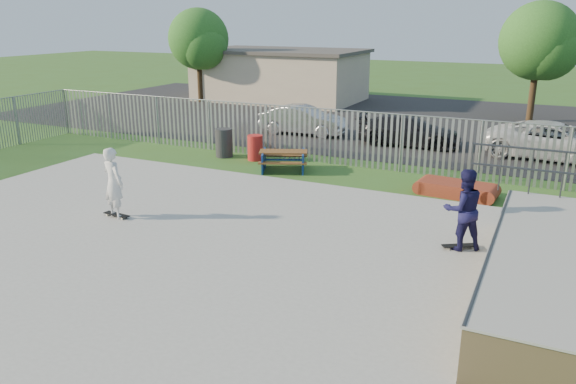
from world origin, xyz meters
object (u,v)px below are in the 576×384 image
at_px(car_dark, 408,130).
at_px(tree_mid, 539,41).
at_px(picnic_table, 283,161).
at_px(trash_bin_grey, 224,143).
at_px(car_silver, 303,120).
at_px(skater_white, 114,183).
at_px(car_white, 555,141).
at_px(skater_navy, 463,209).
at_px(trash_bin_red, 255,148).
at_px(funbox, 456,189).
at_px(tree_left, 198,39).

relative_size(car_dark, tree_mid, 0.72).
distance_m(picnic_table, tree_mid, 16.31).
bearing_deg(trash_bin_grey, car_silver, 79.19).
height_order(car_silver, skater_white, skater_white).
relative_size(car_white, skater_navy, 2.67).
height_order(picnic_table, trash_bin_red, trash_bin_red).
height_order(car_silver, skater_navy, skater_navy).
xyz_separation_m(funbox, trash_bin_red, (-7.58, 1.24, 0.27)).
bearing_deg(tree_mid, trash_bin_grey, -127.11).
height_order(picnic_table, skater_white, skater_white).
height_order(car_silver, car_dark, car_silver).
xyz_separation_m(picnic_table, funbox, (5.97, -0.34, -0.16)).
relative_size(funbox, tree_left, 0.37).
bearing_deg(picnic_table, tree_left, 110.52).
distance_m(funbox, tree_mid, 15.08).
relative_size(picnic_table, car_white, 0.42).
xyz_separation_m(picnic_table, trash_bin_grey, (-2.95, 0.85, 0.19)).
relative_size(funbox, car_dark, 0.49).
height_order(trash_bin_red, tree_left, tree_left).
bearing_deg(tree_mid, car_silver, -138.16).
bearing_deg(skater_navy, tree_left, -74.74).
relative_size(picnic_table, skater_navy, 1.11).
distance_m(picnic_table, skater_navy, 8.36).
xyz_separation_m(picnic_table, car_white, (8.46, 5.84, 0.35)).
bearing_deg(trash_bin_grey, funbox, -7.60).
height_order(car_dark, skater_white, skater_white).
xyz_separation_m(funbox, tree_mid, (1.18, 14.54, 3.80)).
bearing_deg(trash_bin_red, skater_white, -90.21).
relative_size(skater_navy, skater_white, 1.00).
bearing_deg(skater_navy, car_dark, -101.91).
bearing_deg(skater_white, car_white, -113.86).
height_order(picnic_table, car_silver, car_silver).
distance_m(picnic_table, car_dark, 6.55).
bearing_deg(tree_left, car_silver, -33.30).
relative_size(picnic_table, funbox, 0.98).
height_order(trash_bin_red, car_white, car_white).
xyz_separation_m(funbox, skater_white, (-7.61, -6.21, 0.88)).
bearing_deg(funbox, trash_bin_grey, 177.53).
relative_size(car_silver, skater_white, 2.13).
bearing_deg(trash_bin_grey, skater_white, -80.00).
bearing_deg(trash_bin_grey, tree_mid, 52.89).
relative_size(trash_bin_grey, skater_white, 0.59).
xyz_separation_m(tree_mid, skater_navy, (-0.35, -19.01, -2.93)).
xyz_separation_m(car_silver, car_dark, (4.89, -0.19, -0.03)).
bearing_deg(funbox, car_dark, 121.28).
distance_m(car_silver, car_white, 10.43).
xyz_separation_m(trash_bin_grey, tree_mid, (10.10, 13.35, 3.46)).
bearing_deg(car_dark, picnic_table, 150.05).
bearing_deg(car_silver, skater_white, 178.06).
bearing_deg(skater_navy, funbox, -111.30).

